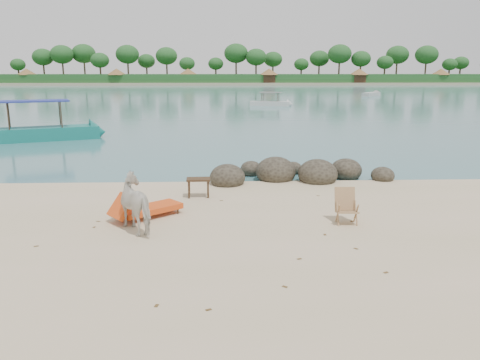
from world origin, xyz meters
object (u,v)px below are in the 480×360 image
(boulders, at_px, (294,174))
(side_table, at_px, (199,189))
(deck_chair, at_px, (347,208))
(boat_near, at_px, (34,107))
(lounge_chair, at_px, (150,206))
(cow, at_px, (140,204))

(boulders, relative_size, side_table, 9.17)
(boulders, relative_size, deck_chair, 7.47)
(boat_near, bearing_deg, lounge_chair, -81.73)
(boulders, distance_m, side_table, 3.94)
(lounge_chair, bearing_deg, boat_near, 80.19)
(boulders, height_order, deck_chair, deck_chair)
(boulders, distance_m, cow, 6.88)
(cow, distance_m, boat_near, 17.86)
(cow, distance_m, side_table, 3.22)
(boulders, bearing_deg, deck_chair, -83.58)
(cow, height_order, side_table, cow)
(cow, relative_size, side_table, 2.23)
(deck_chair, xyz_separation_m, boat_near, (-13.36, 15.47, 1.36))
(side_table, bearing_deg, boulders, 33.44)
(boulders, xyz_separation_m, deck_chair, (0.56, -4.97, 0.21))
(deck_chair, relative_size, boat_near, 0.12)
(side_table, xyz_separation_m, lounge_chair, (-1.15, -1.90, 0.02))
(cow, relative_size, deck_chair, 1.82)
(side_table, relative_size, deck_chair, 0.81)
(deck_chair, bearing_deg, side_table, 147.68)
(side_table, distance_m, deck_chair, 4.62)
(lounge_chair, xyz_separation_m, boat_near, (-8.45, 14.69, 1.49))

